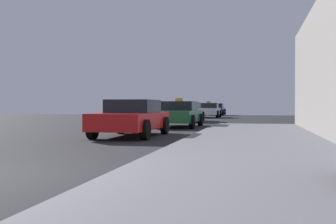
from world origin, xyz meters
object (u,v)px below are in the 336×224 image
object	(u,v)px
car_red	(132,118)
car_green	(178,114)
car_silver	(186,112)
car_white	(208,110)
car_blue	(215,109)

from	to	relation	value
car_red	car_green	size ratio (longest dim) A/B	0.96
car_silver	car_white	world-z (taller)	car_white
car_white	car_red	bearing A→B (deg)	89.74
car_white	car_blue	size ratio (longest dim) A/B	0.92
car_red	car_green	xyz separation A→B (m)	(0.43, 6.46, 0.00)
car_red	car_blue	size ratio (longest dim) A/B	0.98
car_silver	car_blue	xyz separation A→B (m)	(0.20, 17.81, -0.00)
car_red	car_silver	xyz separation A→B (m)	(-0.34, 13.37, 0.00)
car_white	car_green	bearing A→B (deg)	91.18
car_green	car_white	world-z (taller)	same
car_red	car_blue	bearing A→B (deg)	-89.74
car_green	car_silver	world-z (taller)	car_green
car_green	car_silver	xyz separation A→B (m)	(-0.77, 6.91, -0.00)
car_green	car_white	size ratio (longest dim) A/B	1.12
car_red	car_silver	size ratio (longest dim) A/B	0.99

